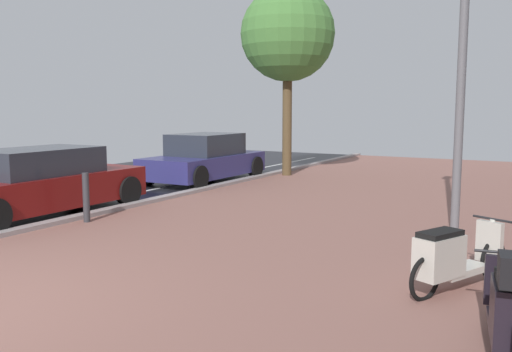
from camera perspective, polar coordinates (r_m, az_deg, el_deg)
ground at (r=5.42m, az=-23.06°, el=-16.20°), size 21.00×40.00×0.13m
scooter_near at (r=6.62m, az=19.72°, el=-7.98°), size 0.93×1.70×0.77m
scooter_mid at (r=5.06m, az=24.98°, el=-12.21°), size 0.63×1.69×1.02m
parked_car_near at (r=11.41m, az=-21.61°, el=-0.70°), size 1.77×4.23×1.29m
parked_car_far at (r=15.55m, az=-5.36°, el=1.76°), size 1.87×3.95×1.34m
lamp_post at (r=9.48m, az=20.81°, el=13.54°), size 0.20×0.52×5.76m
street_tree at (r=16.90m, az=3.33°, el=14.48°), size 2.83×2.83×5.67m
bollard_far at (r=10.38m, az=-17.30°, el=-2.15°), size 0.12×0.12×0.90m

